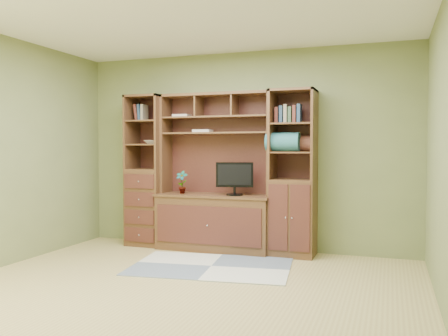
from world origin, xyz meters
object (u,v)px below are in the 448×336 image
at_px(center_hutch, 214,172).
at_px(right_tower, 293,173).
at_px(left_tower, 147,170).
at_px(monitor, 235,173).

distance_m(center_hutch, right_tower, 1.03).
relative_size(left_tower, monitor, 3.53).
bearing_deg(left_tower, right_tower, 0.00).
height_order(center_hutch, right_tower, same).
height_order(left_tower, right_tower, same).
height_order(center_hutch, monitor, center_hutch).
bearing_deg(monitor, right_tower, -7.68).
distance_m(center_hutch, left_tower, 1.00).
xyz_separation_m(center_hutch, monitor, (0.29, -0.03, -0.00)).
bearing_deg(right_tower, center_hutch, -177.77).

